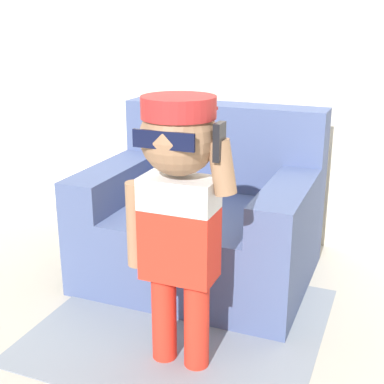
{
  "coord_description": "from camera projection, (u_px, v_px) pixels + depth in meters",
  "views": [
    {
      "loc": [
        0.87,
        -2.47,
        1.32
      ],
      "look_at": [
        0.05,
        -0.43,
        0.59
      ],
      "focal_mm": 50.0,
      "sensor_mm": 36.0,
      "label": 1
    }
  ],
  "objects": [
    {
      "name": "wall_back",
      "position": [
        252.0,
        20.0,
        3.02
      ],
      "size": [
        10.0,
        0.05,
        2.6
      ],
      "color": "beige",
      "rests_on": "ground_plane"
    },
    {
      "name": "person_child",
      "position": [
        179.0,
        194.0,
        1.93
      ],
      "size": [
        0.43,
        0.33,
        1.06
      ],
      "color": "red",
      "rests_on": "ground_plane"
    },
    {
      "name": "rug",
      "position": [
        183.0,
        323.0,
        2.41
      ],
      "size": [
        1.21,
        1.13,
        0.01
      ],
      "color": "gray",
      "rests_on": "ground_plane"
    },
    {
      "name": "ground_plane",
      "position": [
        213.0,
        271.0,
        2.9
      ],
      "size": [
        10.0,
        10.0,
        0.0
      ],
      "primitive_type": "plane",
      "color": "#ADA89E"
    },
    {
      "name": "armchair",
      "position": [
        205.0,
        218.0,
        2.81
      ],
      "size": [
        1.11,
        0.91,
        0.87
      ],
      "color": "#475684",
      "rests_on": "ground_plane"
    },
    {
      "name": "side_table",
      "position": [
        78.0,
        202.0,
        3.23
      ],
      "size": [
        0.36,
        0.36,
        0.41
      ],
      "color": "white",
      "rests_on": "ground_plane"
    }
  ]
}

